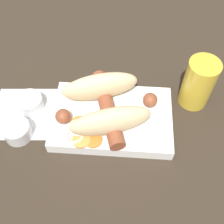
% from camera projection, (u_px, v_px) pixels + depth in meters
% --- Properties ---
extents(ground_plane, '(3.00, 3.00, 0.00)m').
position_uv_depth(ground_plane, '(112.00, 122.00, 0.57)').
color(ground_plane, '#33281E').
extents(food_tray, '(0.23, 0.15, 0.03)m').
position_uv_depth(food_tray, '(112.00, 119.00, 0.56)').
color(food_tray, white).
rests_on(food_tray, ground_plane).
extents(bread_roll, '(0.18, 0.16, 0.06)m').
position_uv_depth(bread_roll, '(104.00, 103.00, 0.53)').
color(bread_roll, beige).
rests_on(bread_roll, food_tray).
extents(sausage, '(0.19, 0.17, 0.03)m').
position_uv_depth(sausage, '(107.00, 108.00, 0.54)').
color(sausage, brown).
rests_on(sausage, food_tray).
extents(pickled_veggies, '(0.07, 0.08, 0.01)m').
position_uv_depth(pickled_veggies, '(82.00, 131.00, 0.52)').
color(pickled_veggies, '#F99E4C').
rests_on(pickled_veggies, food_tray).
extents(napkin, '(0.14, 0.14, 0.00)m').
position_uv_depth(napkin, '(25.00, 113.00, 0.58)').
color(napkin, white).
rests_on(napkin, ground_plane).
extents(condiment_cup_near, '(0.05, 0.05, 0.03)m').
position_uv_depth(condiment_cup_near, '(30.00, 104.00, 0.58)').
color(condiment_cup_near, silver).
rests_on(condiment_cup_near, ground_plane).
extents(condiment_cup_far, '(0.05, 0.05, 0.03)m').
position_uv_depth(condiment_cup_far, '(17.00, 132.00, 0.54)').
color(condiment_cup_far, silver).
rests_on(condiment_cup_far, ground_plane).
extents(drink_glass, '(0.06, 0.06, 0.11)m').
position_uv_depth(drink_glass, '(198.00, 83.00, 0.56)').
color(drink_glass, gold).
rests_on(drink_glass, ground_plane).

